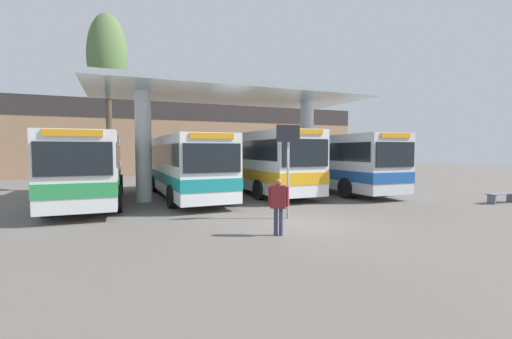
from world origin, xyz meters
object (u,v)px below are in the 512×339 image
at_px(waiting_bench_near_pillar, 502,196).
at_px(info_sign_platform, 288,153).
at_px(transit_bus_center_bay, 184,164).
at_px(transit_bus_right_bay, 254,159).
at_px(transit_bus_far_right_bay, 330,160).
at_px(pedestrian_waiting, 278,201).
at_px(poplar_tree_behind_left, 107,59).
at_px(transit_bus_left_bay, 90,165).

relative_size(waiting_bench_near_pillar, info_sign_platform, 0.52).
bearing_deg(waiting_bench_near_pillar, transit_bus_center_bay, 150.08).
distance_m(transit_bus_center_bay, transit_bus_right_bay, 4.61).
relative_size(transit_bus_center_bay, waiting_bench_near_pillar, 6.14).
xyz_separation_m(transit_bus_right_bay, waiting_bench_near_pillar, (8.76, -8.88, -1.54)).
distance_m(transit_bus_far_right_bay, pedestrian_waiting, 11.79).
relative_size(transit_bus_right_bay, pedestrian_waiting, 7.44).
height_order(transit_bus_center_bay, transit_bus_far_right_bay, transit_bus_far_right_bay).
bearing_deg(info_sign_platform, waiting_bench_near_pillar, -2.98).
xyz_separation_m(transit_bus_center_bay, waiting_bench_near_pillar, (13.18, -7.58, -1.40)).
bearing_deg(transit_bus_far_right_bay, info_sign_platform, 47.57).
distance_m(waiting_bench_near_pillar, pedestrian_waiting, 12.29).
relative_size(transit_bus_center_bay, poplar_tree_behind_left, 1.00).
distance_m(transit_bus_center_bay, info_sign_platform, 7.44).
bearing_deg(info_sign_platform, transit_bus_left_bay, 134.39).
height_order(info_sign_platform, pedestrian_waiting, info_sign_platform).
height_order(transit_bus_right_bay, pedestrian_waiting, transit_bus_right_bay).
distance_m(waiting_bench_near_pillar, info_sign_platform, 11.00).
bearing_deg(transit_bus_center_bay, transit_bus_right_bay, -164.87).
distance_m(transit_bus_center_bay, waiting_bench_near_pillar, 15.27).
bearing_deg(info_sign_platform, transit_bus_center_bay, 108.75).
bearing_deg(info_sign_platform, transit_bus_right_bay, 76.27).
bearing_deg(transit_bus_right_bay, waiting_bench_near_pillar, 134.22).
bearing_deg(info_sign_platform, transit_bus_far_right_bay, 46.71).
xyz_separation_m(transit_bus_center_bay, transit_bus_right_bay, (4.42, 1.30, 0.14)).
xyz_separation_m(transit_bus_far_right_bay, pedestrian_waiting, (-7.76, -8.84, -0.83)).
xyz_separation_m(info_sign_platform, pedestrian_waiting, (-1.39, -2.07, -1.36)).
distance_m(transit_bus_far_right_bay, poplar_tree_behind_left, 14.67).
bearing_deg(pedestrian_waiting, poplar_tree_behind_left, 142.18).
bearing_deg(transit_bus_right_bay, transit_bus_left_bay, 8.48).
bearing_deg(transit_bus_center_bay, transit_bus_far_right_bay, 177.07).
relative_size(info_sign_platform, poplar_tree_behind_left, 0.32).
bearing_deg(pedestrian_waiting, waiting_bench_near_pillar, 40.74).
xyz_separation_m(transit_bus_center_bay, pedestrian_waiting, (1.00, -9.09, -0.75)).
xyz_separation_m(transit_bus_left_bay, info_sign_platform, (6.80, -6.94, 0.59)).
distance_m(transit_bus_right_bay, pedestrian_waiting, 10.98).
relative_size(transit_bus_left_bay, transit_bus_far_right_bay, 0.99).
xyz_separation_m(transit_bus_left_bay, transit_bus_center_bay, (4.41, 0.08, -0.02)).
xyz_separation_m(transit_bus_right_bay, info_sign_platform, (-2.03, -8.32, 0.47)).
xyz_separation_m(transit_bus_right_bay, pedestrian_waiting, (-3.42, -10.39, -0.89)).
xyz_separation_m(transit_bus_far_right_bay, waiting_bench_near_pillar, (4.42, -7.33, -1.48)).
xyz_separation_m(transit_bus_left_bay, waiting_bench_near_pillar, (17.59, -7.50, -1.42)).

